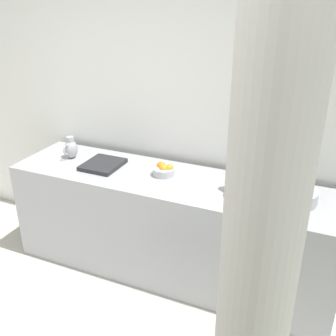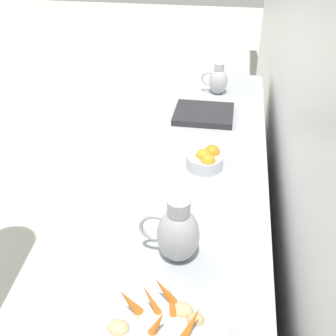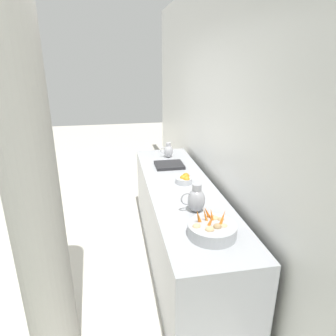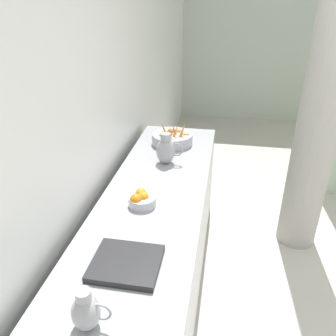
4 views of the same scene
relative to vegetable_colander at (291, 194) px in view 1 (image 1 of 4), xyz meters
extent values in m
cube|color=white|center=(-0.44, -0.44, 0.55)|extent=(0.10, 8.18, 3.00)
cube|color=#9EA0A5|center=(0.02, -0.94, -0.50)|extent=(0.69, 2.71, 0.89)
cylinder|color=#9EA0A5|center=(0.00, 0.00, -0.01)|extent=(0.36, 0.36, 0.10)
torus|color=#9EA0A5|center=(0.00, 0.00, -0.05)|extent=(0.21, 0.21, 0.01)
cone|color=orange|center=(0.01, 0.01, 0.08)|extent=(0.07, 0.04, 0.12)
cone|color=orange|center=(-0.02, -0.07, 0.08)|extent=(0.06, 0.05, 0.12)
cone|color=orange|center=(0.04, -0.06, 0.09)|extent=(0.08, 0.05, 0.15)
cone|color=orange|center=(0.09, -0.04, 0.09)|extent=(0.09, 0.09, 0.16)
cone|color=orange|center=(0.01, -0.10, 0.08)|extent=(0.09, 0.05, 0.13)
cone|color=orange|center=(-0.08, 0.00, 0.08)|extent=(0.08, 0.06, 0.14)
ellipsoid|color=#9E7F56|center=(-0.02, 0.05, 0.05)|extent=(0.06, 0.05, 0.05)
ellipsoid|color=tan|center=(0.04, 0.07, 0.04)|extent=(0.07, 0.06, 0.05)
ellipsoid|color=tan|center=(0.12, 0.01, 0.04)|extent=(0.06, 0.05, 0.04)
ellipsoid|color=tan|center=(-0.09, -0.05, 0.04)|extent=(0.05, 0.04, 0.04)
ellipsoid|color=tan|center=(-0.04, -0.08, 0.04)|extent=(0.06, 0.05, 0.05)
ellipsoid|color=tan|center=(-0.08, 0.04, 0.04)|extent=(0.05, 0.05, 0.04)
cylinder|color=#ADAFB5|center=(-0.03, -1.02, -0.02)|extent=(0.18, 0.18, 0.06)
sphere|color=orange|center=(-0.02, -1.01, 0.01)|extent=(0.07, 0.07, 0.07)
sphere|color=orange|center=(-0.06, -1.05, 0.01)|extent=(0.08, 0.08, 0.08)
sphere|color=orange|center=(-0.05, -0.97, 0.01)|extent=(0.07, 0.07, 0.07)
ellipsoid|color=#939399|center=(0.01, -0.39, 0.05)|extent=(0.15, 0.15, 0.21)
cylinder|color=#939399|center=(0.01, -0.39, 0.17)|extent=(0.08, 0.08, 0.06)
torus|color=#939399|center=(0.09, -0.39, 0.07)|extent=(0.11, 0.01, 0.11)
ellipsoid|color=#A3A3A8|center=(-0.03, -1.93, 0.03)|extent=(0.12, 0.12, 0.17)
cylinder|color=#A3A3A8|center=(-0.03, -1.93, 0.12)|extent=(0.06, 0.06, 0.04)
torus|color=#A3A3A8|center=(0.03, -1.93, 0.05)|extent=(0.09, 0.01, 0.09)
cube|color=#232326|center=(0.03, -1.56, -0.04)|extent=(0.34, 0.30, 0.04)
cylinder|color=#9E9B93|center=(1.20, 0.00, 0.55)|extent=(0.34, 0.34, 3.00)
camera|label=1|loc=(2.65, 0.19, 1.33)|focal=42.40mm
camera|label=2|loc=(-0.14, 0.76, 1.06)|focal=46.85mm
camera|label=3|loc=(0.67, 1.85, 1.19)|focal=32.28mm
camera|label=4|loc=(0.46, -2.81, 1.18)|focal=36.84mm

